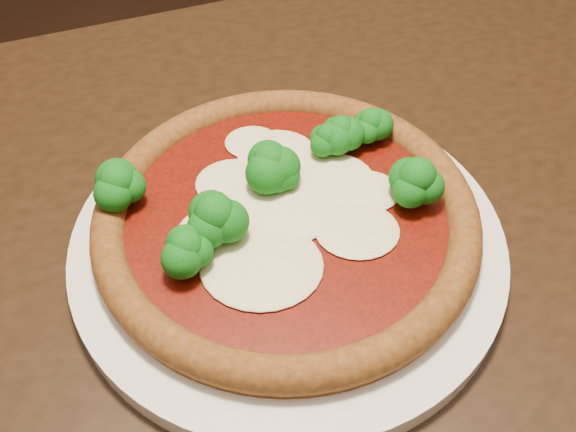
{
  "coord_description": "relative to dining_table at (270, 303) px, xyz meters",
  "views": [
    {
      "loc": [
        -0.06,
        -0.28,
        1.15
      ],
      "look_at": [
        -0.07,
        0.04,
        0.79
      ],
      "focal_mm": 40.0,
      "sensor_mm": 36.0,
      "label": 1
    }
  ],
  "objects": [
    {
      "name": "dining_table",
      "position": [
        0.0,
        0.0,
        0.0
      ],
      "size": [
        1.28,
        1.06,
        0.75
      ],
      "rotation": [
        0.0,
        0.0,
        0.37
      ],
      "color": "black",
      "rests_on": "floor"
    },
    {
      "name": "plate",
      "position": [
        0.02,
        -0.03,
        0.12
      ],
      "size": [
        0.34,
        0.34,
        0.02
      ],
      "primitive_type": "cylinder",
      "color": "silver",
      "rests_on": "dining_table"
    },
    {
      "name": "pizza",
      "position": [
        0.01,
        -0.01,
        0.15
      ],
      "size": [
        0.3,
        0.3,
        0.06
      ],
      "rotation": [
        0.0,
        0.0,
        0.21
      ],
      "color": "brown",
      "rests_on": "plate"
    }
  ]
}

